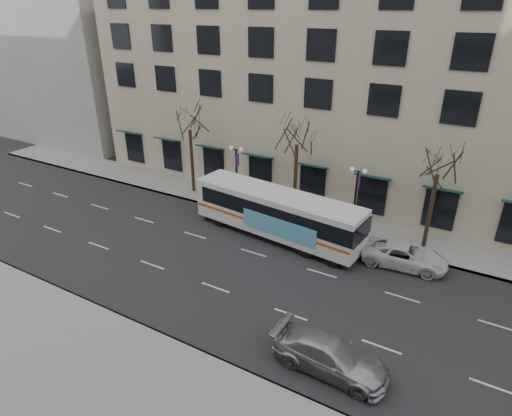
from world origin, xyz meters
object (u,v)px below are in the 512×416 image
Objects in this scene: tree_far_mid at (297,132)px; white_pickup at (404,255)px; silver_car at (330,355)px; tree_far_left at (189,119)px; lamp_post_right at (355,198)px; city_bus at (278,213)px; lamp_post_left at (237,173)px; tree_far_right at (440,161)px.

white_pickup is at bearing -18.00° from tree_far_mid.
silver_car reaches higher than white_pickup.
tree_far_left is 20.38m from white_pickup.
lamp_post_right is 5.36m from white_pickup.
city_bus is (-4.65, -3.04, -1.02)m from lamp_post_right.
city_bus is at bearing -146.82° from lamp_post_right.
lamp_post_left reaches higher than silver_car.
lamp_post_right is (15.01, -0.60, -3.75)m from tree_far_left.
lamp_post_left is (-4.99, -0.60, -3.96)m from tree_far_mid.
tree_far_left is at bearing 75.46° from white_pickup.
lamp_post_right is 13.66m from silver_car.
lamp_post_right reaches higher than silver_car.
tree_far_mid is 1.64× the size of lamp_post_right.
tree_far_mid reaches higher than tree_far_right.
silver_car is at bearing -45.47° from city_bus.
tree_far_left reaches higher than white_pickup.
city_bus is 12.82m from silver_car.
lamp_post_left is (5.01, -0.60, -3.75)m from tree_far_left.
tree_far_right is (20.00, 0.00, -0.28)m from tree_far_left.
lamp_post_right is 5.65m from city_bus.
lamp_post_left is 0.95× the size of silver_car.
tree_far_right is 6.47m from white_pickup.
city_bus is (-9.64, -3.64, -4.50)m from tree_far_right.
silver_car is at bearing -97.34° from tree_far_right.
silver_car is at bearing 168.86° from white_pickup.
lamp_post_right is at bearing -173.15° from tree_far_right.
lamp_post_left is 1.00× the size of lamp_post_right.
lamp_post_left is 14.62m from white_pickup.
tree_far_right is 1.50× the size of white_pickup.
lamp_post_left is at bearing -173.15° from tree_far_mid.
tree_far_left is 11.97m from city_bus.
silver_car is at bearing -58.98° from tree_far_mid.
silver_car is at bearing -76.16° from lamp_post_right.
city_bus is (0.36, -3.64, -4.99)m from tree_far_mid.
silver_car is (13.23, -13.10, -2.15)m from lamp_post_left.
tree_far_mid is at bearing 6.85° from lamp_post_left.
tree_far_mid is 10.01m from tree_far_right.
lamp_post_right is 0.95× the size of silver_car.
tree_far_mid is 6.41m from lamp_post_right.
silver_car is (8.24, -13.70, -6.11)m from tree_far_mid.
tree_far_right is 15.40m from lamp_post_left.
city_bus is at bearing -84.38° from tree_far_mid.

